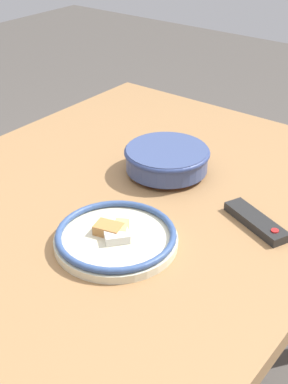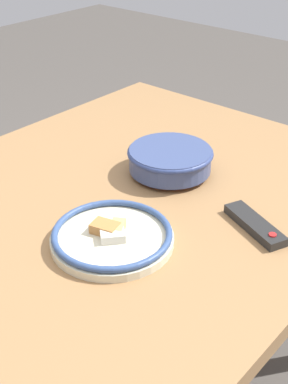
% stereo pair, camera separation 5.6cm
% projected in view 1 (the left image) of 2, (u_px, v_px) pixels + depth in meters
% --- Properties ---
extents(dining_table, '(1.46, 1.00, 0.70)m').
position_uv_depth(dining_table, '(96.00, 239.00, 1.24)').
color(dining_table, olive).
rests_on(dining_table, ground_plane).
extents(noodle_bowl, '(0.22, 0.22, 0.07)m').
position_uv_depth(noodle_bowl, '(167.00, 159.00, 1.35)').
color(noodle_bowl, '#384775').
rests_on(noodle_bowl, dining_table).
extents(food_plate, '(0.26, 0.26, 0.04)m').
position_uv_depth(food_plate, '(116.00, 237.00, 1.10)').
color(food_plate, beige).
rests_on(food_plate, dining_table).
extents(tv_remote, '(0.11, 0.17, 0.02)m').
position_uv_depth(tv_remote, '(256.00, 221.00, 1.16)').
color(tv_remote, black).
rests_on(tv_remote, dining_table).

